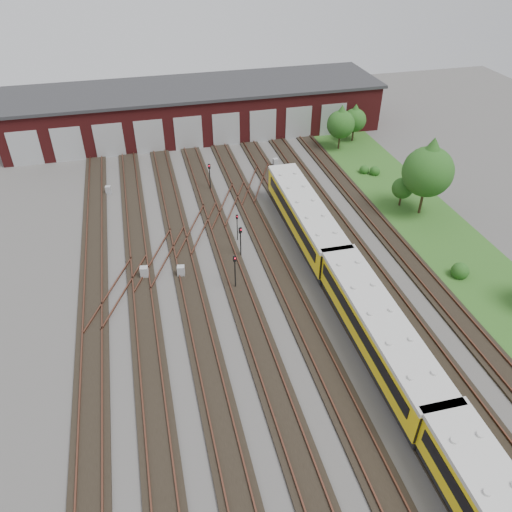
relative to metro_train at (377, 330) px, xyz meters
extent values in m
plane|color=#43413E|center=(-6.00, 5.36, -2.08)|extent=(120.00, 120.00, 0.00)
cube|color=black|center=(-20.00, 5.36, -1.99)|extent=(2.40, 70.00, 0.18)
cube|color=#583123|center=(-20.72, 5.36, -1.83)|extent=(0.10, 70.00, 0.15)
cube|color=#583123|center=(-19.28, 5.36, -1.83)|extent=(0.10, 70.00, 0.15)
cube|color=black|center=(-16.00, 5.36, -1.99)|extent=(2.40, 70.00, 0.18)
cube|color=#583123|center=(-16.72, 5.36, -1.83)|extent=(0.10, 70.00, 0.15)
cube|color=#583123|center=(-15.28, 5.36, -1.83)|extent=(0.10, 70.00, 0.15)
cube|color=black|center=(-12.00, 5.36, -1.99)|extent=(2.40, 70.00, 0.18)
cube|color=#583123|center=(-12.72, 5.36, -1.83)|extent=(0.10, 70.00, 0.15)
cube|color=#583123|center=(-11.28, 5.36, -1.83)|extent=(0.10, 70.00, 0.15)
cube|color=black|center=(-8.00, 5.36, -1.99)|extent=(2.40, 70.00, 0.18)
cube|color=#583123|center=(-8.72, 5.36, -1.83)|extent=(0.10, 70.00, 0.15)
cube|color=#583123|center=(-7.28, 5.36, -1.83)|extent=(0.10, 70.00, 0.15)
cube|color=black|center=(-4.00, 5.36, -1.99)|extent=(2.40, 70.00, 0.18)
cube|color=#583123|center=(-4.72, 5.36, -1.83)|extent=(0.10, 70.00, 0.15)
cube|color=#583123|center=(-3.28, 5.36, -1.83)|extent=(0.10, 70.00, 0.15)
cube|color=black|center=(0.00, 5.36, -1.99)|extent=(2.40, 70.00, 0.18)
cube|color=#583123|center=(-0.72, 5.36, -1.83)|extent=(0.10, 70.00, 0.15)
cube|color=#583123|center=(0.72, 5.36, -1.83)|extent=(0.10, 70.00, 0.15)
cube|color=black|center=(4.00, 5.36, -1.99)|extent=(2.40, 70.00, 0.18)
cube|color=#583123|center=(3.28, 5.36, -1.83)|extent=(0.10, 70.00, 0.15)
cube|color=#583123|center=(4.72, 5.36, -1.83)|extent=(0.10, 70.00, 0.15)
cube|color=black|center=(8.00, 5.36, -1.99)|extent=(2.40, 70.00, 0.18)
cube|color=#583123|center=(7.28, 5.36, -1.83)|extent=(0.10, 70.00, 0.15)
cube|color=#583123|center=(8.72, 5.36, -1.83)|extent=(0.10, 70.00, 0.15)
cube|color=#583123|center=(-14.00, 15.36, -1.83)|extent=(5.40, 9.62, 0.15)
cube|color=#583123|center=(-10.00, 19.36, -1.83)|extent=(5.40, 9.62, 0.15)
cube|color=#583123|center=(-6.00, 23.36, -1.83)|extent=(5.40, 9.62, 0.15)
cube|color=#583123|center=(-18.00, 11.36, -1.83)|extent=(5.40, 9.62, 0.15)
cube|color=#583123|center=(-2.00, 27.36, -1.83)|extent=(5.40, 9.62, 0.15)
cube|color=#521415|center=(-6.00, 45.36, 0.92)|extent=(50.00, 12.00, 6.00)
cube|color=#2A2A2C|center=(-6.00, 45.36, 4.07)|extent=(51.00, 12.50, 0.40)
cube|color=#A9ACAE|center=(-28.00, 39.34, 0.12)|extent=(3.60, 0.12, 4.40)
cube|color=#A9ACAE|center=(-23.00, 39.34, 0.12)|extent=(3.60, 0.12, 4.40)
cube|color=#A9ACAE|center=(-18.00, 39.34, 0.12)|extent=(3.60, 0.12, 4.40)
cube|color=#A9ACAE|center=(-13.00, 39.34, 0.12)|extent=(3.60, 0.12, 4.40)
cube|color=#A9ACAE|center=(-8.00, 39.34, 0.12)|extent=(3.60, 0.12, 4.40)
cube|color=#A9ACAE|center=(-3.00, 39.34, 0.12)|extent=(3.60, 0.12, 4.40)
cube|color=#A9ACAE|center=(2.00, 39.34, 0.12)|extent=(3.60, 0.12, 4.40)
cube|color=#A9ACAE|center=(7.00, 39.34, 0.12)|extent=(3.60, 0.12, 4.40)
cube|color=#A9ACAE|center=(12.00, 39.34, 0.12)|extent=(3.60, 0.12, 4.40)
cube|color=#28531B|center=(13.00, 15.36, -2.06)|extent=(8.00, 55.00, 0.05)
cube|color=black|center=(0.00, 0.00, -1.42)|extent=(2.74, 16.59, 0.66)
cube|color=#D4BD0B|center=(0.00, 0.00, 0.12)|extent=(3.07, 16.60, 2.43)
cube|color=#BCBCB7|center=(0.00, 0.00, 1.50)|extent=(3.18, 16.60, 0.33)
cube|color=black|center=(-1.46, 0.02, 0.40)|extent=(0.24, 14.57, 0.94)
cube|color=black|center=(1.46, -0.02, 0.40)|extent=(0.24, 14.57, 0.94)
cube|color=black|center=(0.00, 16.00, -1.42)|extent=(2.74, 16.59, 0.66)
cube|color=#D4BD0B|center=(0.00, 16.00, 0.12)|extent=(3.07, 16.60, 2.43)
cube|color=#BCBCB7|center=(0.00, 16.00, 1.50)|extent=(3.18, 16.60, 0.33)
cube|color=black|center=(-1.46, 16.02, 0.40)|extent=(0.24, 14.57, 0.94)
cube|color=black|center=(1.46, 15.98, 0.40)|extent=(0.24, 14.57, 0.94)
cylinder|color=black|center=(-8.27, 9.56, -0.67)|extent=(0.10, 0.10, 2.82)
cube|color=black|center=(-8.27, 9.56, 1.00)|extent=(0.28, 0.18, 0.52)
sphere|color=red|center=(-8.27, 9.46, 1.10)|extent=(0.12, 0.12, 0.12)
cylinder|color=black|center=(-6.80, 13.98, -0.79)|extent=(0.11, 0.11, 2.58)
cube|color=black|center=(-6.80, 13.98, 0.77)|extent=(0.31, 0.26, 0.54)
sphere|color=red|center=(-6.80, 13.87, 0.88)|extent=(0.13, 0.13, 0.13)
cylinder|color=black|center=(-7.31, 27.39, -0.74)|extent=(0.11, 0.11, 2.68)
cube|color=black|center=(-7.31, 27.39, 0.87)|extent=(0.30, 0.22, 0.54)
sphere|color=red|center=(-7.31, 27.28, 0.98)|extent=(0.13, 0.13, 0.13)
cylinder|color=black|center=(-6.53, 16.68, -0.88)|extent=(0.09, 0.09, 2.41)
cube|color=black|center=(-6.53, 16.68, 0.54)|extent=(0.21, 0.13, 0.43)
sphere|color=red|center=(-6.53, 16.60, 0.63)|extent=(0.10, 0.10, 0.10)
cube|color=#9C9FA1|center=(-15.65, 12.90, -1.52)|extent=(0.74, 0.65, 1.12)
cube|color=#9C9FA1|center=(-18.52, 29.31, -1.61)|extent=(0.65, 0.58, 0.95)
cube|color=#9C9FA1|center=(-12.53, 12.33, -1.55)|extent=(0.73, 0.64, 1.07)
cube|color=#9C9FA1|center=(1.59, 31.66, -1.59)|extent=(0.64, 0.56, 0.98)
cube|color=#9C9FA1|center=(0.97, 28.21, -1.62)|extent=(0.57, 0.48, 0.92)
cylinder|color=#302415|center=(11.10, 34.60, -1.16)|extent=(0.22, 0.22, 1.84)
sphere|color=#204D16|center=(11.10, 34.60, 1.28)|extent=(3.57, 3.57, 3.57)
cone|color=#204D16|center=(11.10, 34.60, 2.56)|extent=(3.06, 3.06, 2.55)
cylinder|color=#302415|center=(13.96, 36.67, -1.29)|extent=(0.24, 0.24, 1.59)
sphere|color=#204D16|center=(13.96, 36.67, 0.82)|extent=(3.08, 3.08, 3.08)
cone|color=#204D16|center=(13.96, 36.67, 1.92)|extent=(2.64, 2.64, 2.20)
cylinder|color=#302415|center=(13.12, 16.98, -0.78)|extent=(0.27, 0.27, 2.61)
sphere|color=#204D16|center=(13.12, 16.98, 2.71)|extent=(5.08, 5.08, 5.08)
cone|color=#204D16|center=(13.12, 16.98, 4.52)|extent=(4.36, 4.36, 3.63)
cylinder|color=#302415|center=(11.87, 18.94, -1.51)|extent=(0.22, 0.22, 1.15)
sphere|color=#204D16|center=(11.87, 18.94, 0.02)|extent=(2.23, 2.23, 2.23)
cone|color=#204D16|center=(11.87, 18.94, 0.82)|extent=(1.91, 1.91, 1.59)
sphere|color=#204D16|center=(11.09, 6.36, -1.31)|extent=(1.54, 1.54, 1.54)
sphere|color=#204D16|center=(11.43, 27.18, -1.51)|extent=(1.14, 1.14, 1.14)
sphere|color=#204D16|center=(12.47, 26.46, -1.46)|extent=(1.24, 1.24, 1.24)
camera|label=1|loc=(-14.64, -22.76, 24.91)|focal=35.00mm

